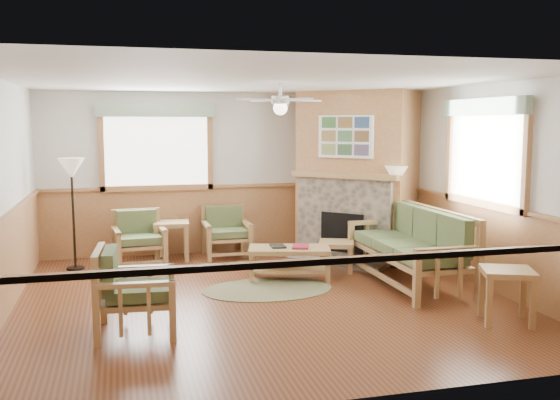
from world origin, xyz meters
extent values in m
cube|color=brown|center=(0.00, 0.00, -0.01)|extent=(6.00, 6.00, 0.01)
cube|color=white|center=(0.00, 0.00, 2.70)|extent=(6.00, 6.00, 0.01)
cube|color=silver|center=(0.00, 3.00, 1.35)|extent=(6.00, 0.02, 2.70)
cube|color=silver|center=(0.00, -3.00, 1.35)|extent=(6.00, 0.02, 2.70)
cube|color=silver|center=(-3.00, 0.00, 1.35)|extent=(0.02, 6.00, 2.70)
cube|color=silver|center=(3.00, 0.00, 1.35)|extent=(0.02, 6.00, 2.70)
cylinder|color=brown|center=(0.15, 0.37, 0.01)|extent=(1.77, 1.77, 0.01)
cube|color=maroon|center=(0.73, 0.81, 0.48)|extent=(0.30, 0.35, 0.03)
cube|color=black|center=(0.43, 0.93, 0.48)|extent=(0.22, 0.28, 0.03)
camera|label=1|loc=(-1.72, -7.44, 2.19)|focal=40.00mm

